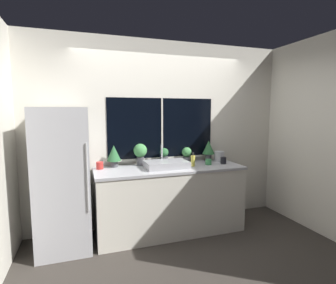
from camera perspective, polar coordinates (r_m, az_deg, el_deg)
The scene contains 17 objects.
ground_plane at distance 3.63m, azimuth 2.19°, elevation -20.85°, with size 14.00×14.00×0.00m, color #38332D.
wall_back at distance 3.92m, azimuth -1.47°, elevation 1.87°, with size 8.00×0.09×2.70m.
wall_left at distance 4.60m, azimuth -28.65°, elevation 1.76°, with size 0.06×7.00×2.70m.
wall_right at distance 5.48m, azimuth 16.02°, elevation 2.99°, with size 0.06×7.00×2.70m.
counter at distance 3.74m, azimuth 0.40°, elevation -12.38°, with size 2.03×0.68×0.92m.
refrigerator at distance 3.43m, azimuth -21.91°, elevation -7.57°, with size 0.62×0.70×1.73m.
sink at distance 3.58m, azimuth -0.37°, elevation -4.87°, with size 0.58×0.42×0.29m.
potted_plant_far_left at distance 3.67m, azimuth -11.71°, elevation -2.60°, with size 0.20×0.20×0.30m.
potted_plant_left at distance 3.73m, azimuth -6.06°, elevation -2.18°, with size 0.19×0.19×0.31m.
potted_plant_center at distance 3.83m, azimuth -0.88°, elevation -2.97°, with size 0.13×0.13×0.23m.
potted_plant_right at distance 3.95m, azimuth 4.11°, elevation -2.63°, with size 0.14×0.14×0.23m.
potted_plant_far_right at distance 4.09m, azimuth 8.81°, elevation -1.38°, with size 0.19×0.19×0.32m.
soap_bottle at distance 3.67m, azimuth 5.44°, elevation -4.02°, with size 0.06×0.06×0.20m.
mug_red at distance 3.60m, azimuth -14.63°, elevation -4.97°, with size 0.09×0.09×0.10m.
mug_green at distance 3.82m, azimuth 8.79°, elevation -4.31°, with size 0.09×0.09×0.08m.
mug_black at distance 3.92m, azimuth 11.96°, elevation -3.95°, with size 0.08×0.08×0.10m.
kettle at distance 4.10m, azimuth 11.11°, elevation -3.01°, with size 0.15×0.15×0.17m.
Camera 1 is at (-1.14, -3.01, 1.68)m, focal length 28.00 mm.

